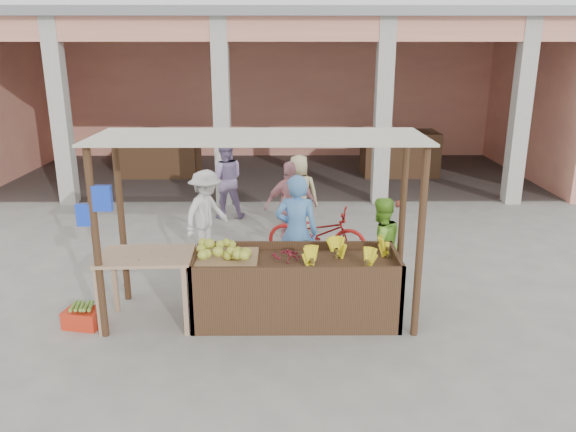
{
  "coord_description": "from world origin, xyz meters",
  "views": [
    {
      "loc": [
        0.35,
        -6.64,
        3.41
      ],
      "look_at": [
        0.41,
        1.2,
        1.03
      ],
      "focal_mm": 35.0,
      "sensor_mm": 36.0,
      "label": 1
    }
  ],
  "objects_px": {
    "red_crate": "(83,318)",
    "vendor_green": "(380,243)",
    "motorcycle": "(317,232)",
    "fruit_stall": "(296,290)",
    "side_table": "(147,265)",
    "vendor_blue": "(297,229)"
  },
  "relations": [
    {
      "from": "vendor_blue",
      "to": "motorcycle",
      "type": "xyz_separation_m",
      "value": [
        0.37,
        1.22,
        -0.46
      ]
    },
    {
      "from": "side_table",
      "to": "vendor_green",
      "type": "bearing_deg",
      "value": 14.66
    },
    {
      "from": "vendor_green",
      "to": "motorcycle",
      "type": "bearing_deg",
      "value": -84.8
    },
    {
      "from": "side_table",
      "to": "motorcycle",
      "type": "height_order",
      "value": "side_table"
    },
    {
      "from": "fruit_stall",
      "to": "vendor_green",
      "type": "bearing_deg",
      "value": 34.49
    },
    {
      "from": "red_crate",
      "to": "motorcycle",
      "type": "xyz_separation_m",
      "value": [
        3.09,
        2.38,
        0.34
      ]
    },
    {
      "from": "fruit_stall",
      "to": "side_table",
      "type": "relative_size",
      "value": 2.21
    },
    {
      "from": "side_table",
      "to": "vendor_blue",
      "type": "height_order",
      "value": "vendor_blue"
    },
    {
      "from": "red_crate",
      "to": "vendor_green",
      "type": "distance_m",
      "value": 4.09
    },
    {
      "from": "side_table",
      "to": "motorcycle",
      "type": "bearing_deg",
      "value": 42.9
    },
    {
      "from": "vendor_green",
      "to": "vendor_blue",
      "type": "bearing_deg",
      "value": -31.94
    },
    {
      "from": "vendor_blue",
      "to": "red_crate",
      "type": "bearing_deg",
      "value": 30.44
    },
    {
      "from": "vendor_blue",
      "to": "motorcycle",
      "type": "bearing_deg",
      "value": -99.34
    },
    {
      "from": "fruit_stall",
      "to": "vendor_green",
      "type": "relative_size",
      "value": 1.76
    },
    {
      "from": "fruit_stall",
      "to": "red_crate",
      "type": "relative_size",
      "value": 5.86
    },
    {
      "from": "fruit_stall",
      "to": "motorcycle",
      "type": "height_order",
      "value": "motorcycle"
    },
    {
      "from": "motorcycle",
      "to": "side_table",
      "type": "bearing_deg",
      "value": 149.22
    },
    {
      "from": "fruit_stall",
      "to": "vendor_blue",
      "type": "xyz_separation_m",
      "value": [
        0.03,
        0.95,
        0.51
      ]
    },
    {
      "from": "red_crate",
      "to": "vendor_green",
      "type": "height_order",
      "value": "vendor_green"
    },
    {
      "from": "fruit_stall",
      "to": "vendor_green",
      "type": "distance_m",
      "value": 1.5
    },
    {
      "from": "fruit_stall",
      "to": "red_crate",
      "type": "xyz_separation_m",
      "value": [
        -2.7,
        -0.21,
        -0.28
      ]
    },
    {
      "from": "vendor_blue",
      "to": "vendor_green",
      "type": "bearing_deg",
      "value": -178.42
    }
  ]
}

